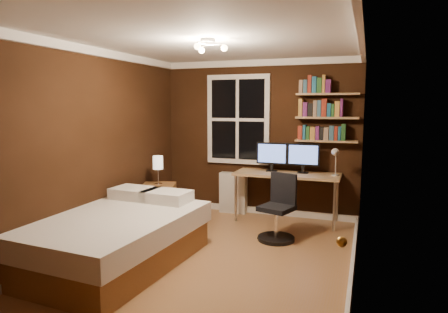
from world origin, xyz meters
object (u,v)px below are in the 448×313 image
(bed, at_px, (113,237))
(radiator, at_px, (233,193))
(bedside_lamp, at_px, (158,170))
(monitor_left, at_px, (272,157))
(desk_lamp, at_px, (335,162))
(office_chair, at_px, (278,216))
(nightstand, at_px, (159,204))
(desk, at_px, (287,177))
(monitor_right, at_px, (303,158))

(bed, height_order, radiator, bed)
(bedside_lamp, distance_m, monitor_left, 1.77)
(desk_lamp, relative_size, office_chair, 0.50)
(nightstand, bearing_deg, bed, -99.20)
(bedside_lamp, relative_size, radiator, 0.65)
(bed, bearing_deg, radiator, 80.34)
(nightstand, relative_size, office_chair, 0.68)
(radiator, bearing_deg, desk_lamp, -9.51)
(office_chair, bearing_deg, bed, -120.00)
(desk, xyz_separation_m, office_chair, (0.06, -0.88, -0.37))
(desk_lamp, bearing_deg, nightstand, -164.96)
(monitor_right, bearing_deg, monitor_left, 180.00)
(radiator, relative_size, monitor_right, 1.39)
(monitor_left, distance_m, office_chair, 1.21)
(monitor_left, bearing_deg, nightstand, -151.77)
(monitor_left, height_order, desk_lamp, monitor_left)
(nightstand, height_order, monitor_right, monitor_right)
(bedside_lamp, height_order, radiator, bedside_lamp)
(nightstand, relative_size, bedside_lamp, 1.38)
(bedside_lamp, height_order, desk, bedside_lamp)
(monitor_right, relative_size, desk_lamp, 1.11)
(desk_lamp, bearing_deg, radiator, 170.49)
(monitor_left, xyz_separation_m, desk_lamp, (0.97, -0.15, -0.01))
(radiator, bearing_deg, office_chair, -47.48)
(bedside_lamp, height_order, monitor_right, monitor_right)
(monitor_right, bearing_deg, office_chair, -100.07)
(monitor_right, bearing_deg, radiator, 174.08)
(monitor_left, bearing_deg, radiator, 169.88)
(nightstand, bearing_deg, monitor_left, 8.90)
(desk, height_order, monitor_left, monitor_left)
(radiator, bearing_deg, bed, -103.43)
(desk, height_order, desk_lamp, desk_lamp)
(monitor_right, bearing_deg, nightstand, -157.77)
(office_chair, bearing_deg, monitor_left, 126.30)
(monitor_left, xyz_separation_m, monitor_right, (0.49, 0.00, 0.00))
(desk, bearing_deg, bedside_lamp, -157.38)
(monitor_right, bearing_deg, bed, -126.41)
(monitor_left, xyz_separation_m, office_chair, (0.32, -0.96, -0.66))
(monitor_left, relative_size, monitor_right, 1.00)
(bed, xyz_separation_m, office_chair, (1.59, 1.42, 0.02))
(bedside_lamp, xyz_separation_m, monitor_left, (1.55, 0.83, 0.17))
(desk, distance_m, office_chair, 0.96)
(bedside_lamp, height_order, desk_lamp, desk_lamp)
(radiator, distance_m, office_chair, 1.46)
(radiator, distance_m, monitor_left, 0.94)
(bedside_lamp, relative_size, desk_lamp, 0.99)
(bedside_lamp, xyz_separation_m, radiator, (0.88, 0.95, -0.48))
(nightstand, distance_m, radiator, 1.29)
(desk, bearing_deg, desk_lamp, -6.03)
(desk_lamp, bearing_deg, desk, 173.97)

